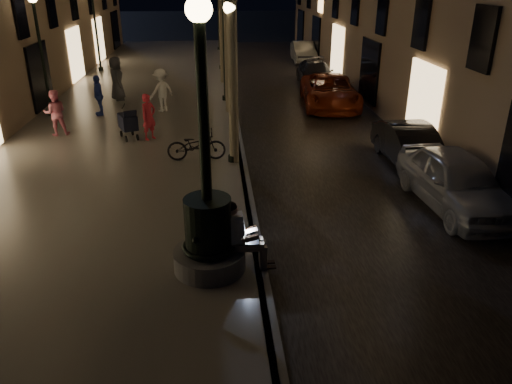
{
  "coord_description": "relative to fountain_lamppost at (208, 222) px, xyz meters",
  "views": [
    {
      "loc": [
        -0.8,
        -6.41,
        5.54
      ],
      "look_at": [
        -0.01,
        3.0,
        1.36
      ],
      "focal_mm": 35.0,
      "sensor_mm": 36.0,
      "label": 1
    }
  ],
  "objects": [
    {
      "name": "cobble_lane",
      "position": [
        4.0,
        13.0,
        -1.2
      ],
      "size": [
        6.0,
        45.0,
        0.02
      ],
      "primitive_type": "cube",
      "color": "black",
      "rests_on": "ground"
    },
    {
      "name": "ground",
      "position": [
        1.0,
        13.0,
        -1.21
      ],
      "size": [
        120.0,
        120.0,
        0.0
      ],
      "primitive_type": "plane",
      "color": "black",
      "rests_on": "ground"
    },
    {
      "name": "lamp_curb_a",
      "position": [
        0.7,
        6.0,
        2.02
      ],
      "size": [
        0.36,
        0.36,
        4.81
      ],
      "color": "black",
      "rests_on": "promenade"
    },
    {
      "name": "promenade",
      "position": [
        -3.0,
        13.0,
        -1.11
      ],
      "size": [
        8.0,
        45.0,
        0.2
      ],
      "primitive_type": "cube",
      "color": "slate",
      "rests_on": "ground"
    },
    {
      "name": "curb_strip",
      "position": [
        1.0,
        13.0,
        -1.11
      ],
      "size": [
        0.25,
        45.0,
        0.2
      ],
      "primitive_type": "cube",
      "color": "#59595B",
      "rests_on": "ground"
    },
    {
      "name": "bicycle",
      "position": [
        -0.4,
        6.23,
        -0.54
      ],
      "size": [
        1.8,
        0.66,
        0.94
      ],
      "primitive_type": "imported",
      "rotation": [
        0.0,
        0.0,
        1.59
      ],
      "color": "black",
      "rests_on": "promenade"
    },
    {
      "name": "lamp_curb_b",
      "position": [
        0.7,
        14.0,
        2.02
      ],
      "size": [
        0.36,
        0.36,
        4.81
      ],
      "color": "black",
      "rests_on": "promenade"
    },
    {
      "name": "pedestrian_pink",
      "position": [
        -5.39,
        9.24,
        -0.21
      ],
      "size": [
        0.91,
        0.79,
        1.61
      ],
      "primitive_type": "imported",
      "rotation": [
        0.0,
        0.0,
        3.41
      ],
      "color": "pink",
      "rests_on": "promenade"
    },
    {
      "name": "lamp_curb_d",
      "position": [
        0.7,
        30.0,
        2.02
      ],
      "size": [
        0.36,
        0.36,
        4.81
      ],
      "color": "black",
      "rests_on": "promenade"
    },
    {
      "name": "pedestrian_blue",
      "position": [
        -4.43,
        11.88,
        -0.21
      ],
      "size": [
        0.69,
        1.02,
        1.6
      ],
      "primitive_type": "imported",
      "rotation": [
        0.0,
        0.0,
        5.06
      ],
      "color": "navy",
      "rests_on": "promenade"
    },
    {
      "name": "lamp_curb_c",
      "position": [
        0.7,
        22.0,
        2.02
      ],
      "size": [
        0.36,
        0.36,
        4.81
      ],
      "color": "black",
      "rests_on": "promenade"
    },
    {
      "name": "pedestrian_white",
      "position": [
        -1.97,
        12.27,
        -0.14
      ],
      "size": [
        1.27,
        1.22,
        1.74
      ],
      "primitive_type": "imported",
      "rotation": [
        0.0,
        0.0,
        3.86
      ],
      "color": "white",
      "rests_on": "promenade"
    },
    {
      "name": "lamp_left_c",
      "position": [
        -6.4,
        22.0,
        2.02
      ],
      "size": [
        0.36,
        0.36,
        4.81
      ],
      "color": "black",
      "rests_on": "promenade"
    },
    {
      "name": "seated_man_laptop",
      "position": [
        0.61,
        -0.0,
        -0.27
      ],
      "size": [
        1.05,
        0.36,
        1.42
      ],
      "color": "gray",
      "rests_on": "promenade"
    },
    {
      "name": "pedestrian_dark",
      "position": [
        -4.13,
        14.44,
        -0.05
      ],
      "size": [
        0.81,
        1.05,
        1.92
      ],
      "primitive_type": "imported",
      "rotation": [
        0.0,
        0.0,
        1.8
      ],
      "color": "#37373D",
      "rests_on": "promenade"
    },
    {
      "name": "car_fifth",
      "position": [
        6.2,
        25.28,
        -0.56
      ],
      "size": [
        1.54,
        4.0,
        1.3
      ],
      "primitive_type": "imported",
      "rotation": [
        0.0,
        0.0,
        -0.04
      ],
      "color": "#A3A49F",
      "rests_on": "ground"
    },
    {
      "name": "car_front",
      "position": [
        6.2,
        2.71,
        -0.49
      ],
      "size": [
        1.94,
        4.33,
        1.45
      ],
      "primitive_type": "imported",
      "rotation": [
        0.0,
        0.0,
        0.05
      ],
      "color": "#A9ABB1",
      "rests_on": "ground"
    },
    {
      "name": "pedestrian_red",
      "position": [
        -2.06,
        8.46,
        -0.22
      ],
      "size": [
        0.67,
        0.68,
        1.58
      ],
      "primitive_type": "imported",
      "rotation": [
        0.0,
        0.0,
        0.8
      ],
      "color": "red",
      "rests_on": "promenade"
    },
    {
      "name": "lamp_left_b",
      "position": [
        -6.4,
        12.0,
        2.02
      ],
      "size": [
        0.36,
        0.36,
        4.81
      ],
      "color": "black",
      "rests_on": "promenade"
    },
    {
      "name": "car_third",
      "position": [
        5.3,
        13.16,
        -0.52
      ],
      "size": [
        2.74,
        5.18,
        1.39
      ],
      "primitive_type": "imported",
      "rotation": [
        0.0,
        0.0,
        -0.09
      ],
      "color": "#9C3113",
      "rests_on": "ground"
    },
    {
      "name": "car_rear",
      "position": [
        5.57,
        17.81,
        -0.6
      ],
      "size": [
        1.92,
        4.31,
        1.23
      ],
      "primitive_type": "imported",
      "rotation": [
        0.0,
        0.0,
        -0.05
      ],
      "color": "#2D2C31",
      "rests_on": "ground"
    },
    {
      "name": "fountain_lamppost",
      "position": [
        0.0,
        0.0,
        0.0
      ],
      "size": [
        1.4,
        1.4,
        5.21
      ],
      "color": "#59595B",
      "rests_on": "promenade"
    },
    {
      "name": "stroller",
      "position": [
        -2.79,
        8.56,
        -0.41
      ],
      "size": [
        0.78,
        1.17,
        1.2
      ],
      "rotation": [
        0.0,
        0.0,
        0.4
      ],
      "color": "black",
      "rests_on": "promenade"
    },
    {
      "name": "car_second",
      "position": [
        6.2,
        5.77,
        -0.59
      ],
      "size": [
        1.43,
        3.82,
        1.25
      ],
      "primitive_type": "imported",
      "rotation": [
        0.0,
        0.0,
        0.03
      ],
      "color": "black",
      "rests_on": "ground"
    }
  ]
}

